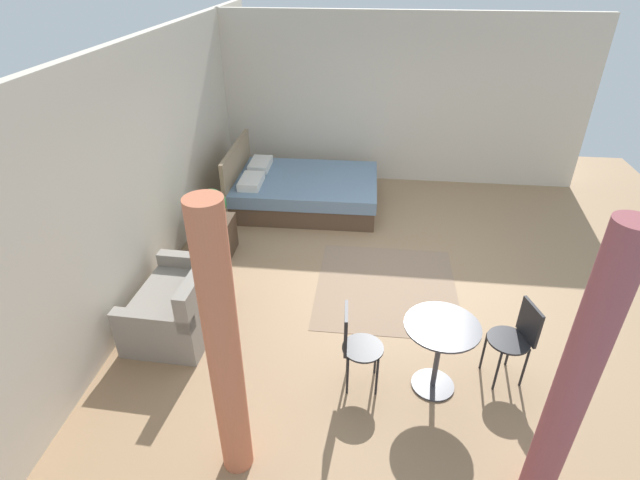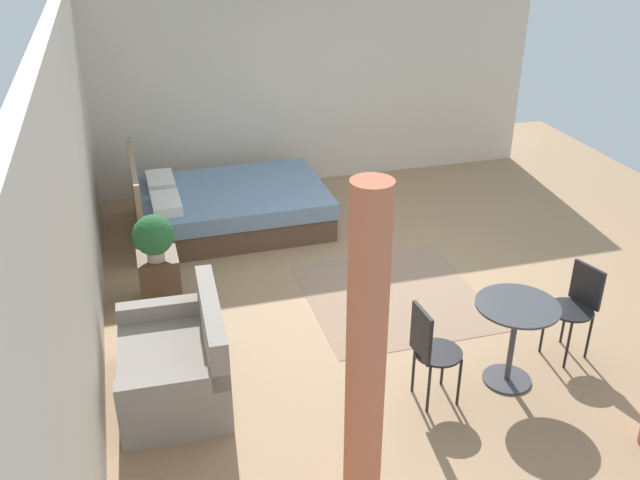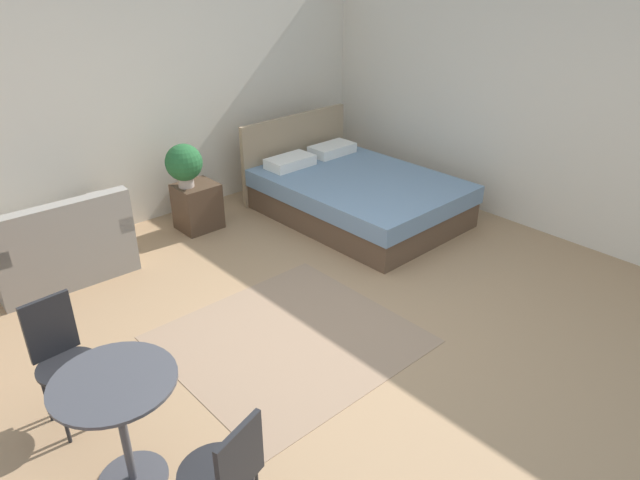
% 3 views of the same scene
% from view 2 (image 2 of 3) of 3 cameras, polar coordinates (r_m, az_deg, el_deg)
% --- Properties ---
extents(ground_plane, '(9.20, 9.17, 0.02)m').
position_cam_2_polar(ground_plane, '(7.56, 6.25, -3.29)').
color(ground_plane, '#9E7A56').
extents(wall_back, '(9.20, 0.12, 2.82)m').
position_cam_2_polar(wall_back, '(6.49, -19.34, 3.98)').
color(wall_back, beige).
rests_on(wall_back, ground).
extents(wall_right, '(0.12, 6.17, 2.82)m').
position_cam_2_polar(wall_right, '(9.76, -0.17, 12.89)').
color(wall_right, beige).
rests_on(wall_right, ground).
extents(area_rug, '(1.82, 1.72, 0.01)m').
position_cam_2_polar(area_rug, '(7.26, 5.93, -4.53)').
color(area_rug, '#93755B').
rests_on(area_rug, ground).
extents(bed, '(1.66, 2.29, 0.99)m').
position_cam_2_polar(bed, '(8.64, -7.61, 2.72)').
color(bed, brown).
rests_on(bed, ground).
extents(couch, '(1.26, 0.88, 0.84)m').
position_cam_2_polar(couch, '(5.91, -11.51, -9.89)').
color(couch, gray).
rests_on(couch, ground).
extents(nightstand, '(0.44, 0.39, 0.52)m').
position_cam_2_polar(nightstand, '(7.20, -12.92, -3.03)').
color(nightstand, '#473323').
rests_on(nightstand, ground).
extents(potted_plant, '(0.40, 0.40, 0.47)m').
position_cam_2_polar(potted_plant, '(6.87, -13.41, 0.33)').
color(potted_plant, tan).
rests_on(potted_plant, nightstand).
extents(balcony_table, '(0.68, 0.68, 0.76)m').
position_cam_2_polar(balcony_table, '(5.99, 15.54, -6.94)').
color(balcony_table, '#3F3F44').
rests_on(balcony_table, ground).
extents(cafe_chair_near_window, '(0.49, 0.49, 0.86)m').
position_cam_2_polar(cafe_chair_near_window, '(6.52, 20.22, -4.74)').
color(cafe_chair_near_window, black).
rests_on(cafe_chair_near_window, ground).
extents(cafe_chair_near_couch, '(0.41, 0.41, 0.88)m').
position_cam_2_polar(cafe_chair_near_couch, '(5.64, 8.92, -8.54)').
color(cafe_chair_near_couch, black).
rests_on(cafe_chair_near_couch, ground).
extents(curtain_right, '(0.24, 0.24, 2.40)m').
position_cam_2_polar(curtain_right, '(4.25, 3.74, -10.33)').
color(curtain_right, '#D1704C').
rests_on(curtain_right, ground).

